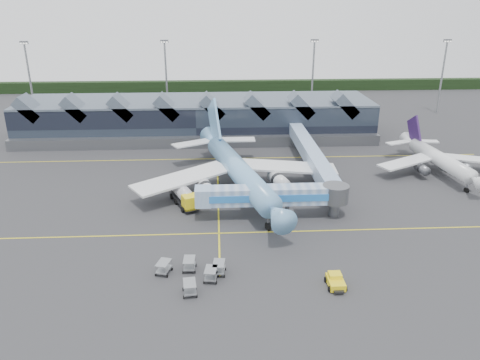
{
  "coord_description": "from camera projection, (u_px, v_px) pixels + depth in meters",
  "views": [
    {
      "loc": [
        -0.12,
        -72.76,
        34.31
      ],
      "look_at": [
        3.79,
        1.78,
        5.0
      ],
      "focal_mm": 35.0,
      "sensor_mm": 36.0,
      "label": 1
    }
  ],
  "objects": [
    {
      "name": "light_masts",
      "position": [
        288.0,
        78.0,
        135.01
      ],
      "size": [
        132.4,
        42.56,
        22.45
      ],
      "color": "gray",
      "rests_on": "ground"
    },
    {
      "name": "jet_bridge",
      "position": [
        281.0,
        196.0,
        76.77
      ],
      "size": [
        25.33,
        4.37,
        5.59
      ],
      "rotation": [
        0.0,
        0.0,
        0.0
      ],
      "color": "#7495C2",
      "rests_on": "ground"
    },
    {
      "name": "baggage_carts",
      "position": [
        195.0,
        272.0,
        60.88
      ],
      "size": [
        9.37,
        7.99,
        1.67
      ],
      "rotation": [
        0.0,
        0.0,
        -0.14
      ],
      "color": "gray",
      "rests_on": "ground"
    },
    {
      "name": "regional_jet",
      "position": [
        438.0,
        158.0,
        96.84
      ],
      "size": [
        26.6,
        29.15,
        10.0
      ],
      "rotation": [
        0.0,
        0.0,
        0.1
      ],
      "color": "silver",
      "rests_on": "ground"
    },
    {
      "name": "tree_line_far",
      "position": [
        216.0,
        86.0,
        181.69
      ],
      "size": [
        260.0,
        4.0,
        4.0
      ],
      "primitive_type": "cube",
      "color": "black",
      "rests_on": "ground"
    },
    {
      "name": "main_airliner",
      "position": [
        237.0,
        169.0,
        87.44
      ],
      "size": [
        38.9,
        45.55,
        14.81
      ],
      "rotation": [
        0.0,
        0.0,
        0.25
      ],
      "color": "#6898D2",
      "rests_on": "ground"
    },
    {
      "name": "pushback_tug",
      "position": [
        336.0,
        281.0,
        59.19
      ],
      "size": [
        2.31,
        3.64,
        1.6
      ],
      "rotation": [
        0.0,
        0.0,
        0.0
      ],
      "color": "yellow",
      "rests_on": "ground"
    },
    {
      "name": "ground",
      "position": [
        218.0,
        211.0,
        80.18
      ],
      "size": [
        260.0,
        260.0,
        0.0
      ],
      "primitive_type": "plane",
      "color": "#2A2A2D",
      "rests_on": "ground"
    },
    {
      "name": "taxi_stripes",
      "position": [
        218.0,
        189.0,
        89.47
      ],
      "size": [
        120.0,
        60.0,
        0.01
      ],
      "color": "yellow",
      "rests_on": "ground"
    },
    {
      "name": "fuel_truck",
      "position": [
        183.0,
        194.0,
        82.51
      ],
      "size": [
        5.86,
        9.91,
        3.39
      ],
      "rotation": [
        0.0,
        0.0,
        0.39
      ],
      "color": "black",
      "rests_on": "ground"
    },
    {
      "name": "terminal",
      "position": [
        197.0,
        118.0,
        122.16
      ],
      "size": [
        90.0,
        22.25,
        12.52
      ],
      "color": "black",
      "rests_on": "ground"
    }
  ]
}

